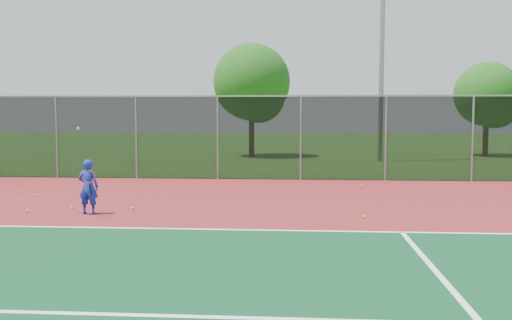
{
  "coord_description": "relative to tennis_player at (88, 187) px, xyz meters",
  "views": [
    {
      "loc": [
        -0.08,
        -8.43,
        2.41
      ],
      "look_at": [
        -1.08,
        5.0,
        1.3
      ],
      "focal_mm": 40.0,
      "sensor_mm": 36.0,
      "label": 1
    }
  ],
  "objects": [
    {
      "name": "practice_ball_8",
      "position": [
        0.85,
        0.69,
        -0.62
      ],
      "size": [
        0.07,
        0.07,
        0.07
      ],
      "primitive_type": "sphere",
      "color": "#D3E31A",
      "rests_on": "court_apron"
    },
    {
      "name": "practice_ball_6",
      "position": [
        6.47,
        -0.05,
        -0.62
      ],
      "size": [
        0.07,
        0.07,
        0.07
      ],
      "primitive_type": "sphere",
      "color": "#D3E31A",
      "rests_on": "court_apron"
    },
    {
      "name": "floodlight_n",
      "position": [
        9.04,
        15.82,
        6.55
      ],
      "size": [
        0.9,
        0.4,
        12.89
      ],
      "color": "gray",
      "rests_on": "ground"
    },
    {
      "name": "tree_back_left",
      "position": [
        2.45,
        18.48,
        3.25
      ],
      "size": [
        4.26,
        4.26,
        6.26
      ],
      "color": "#3C2615",
      "rests_on": "ground"
    },
    {
      "name": "court_apron",
      "position": [
        5.03,
        -2.61,
        -0.67
      ],
      "size": [
        30.0,
        20.0,
        0.02
      ],
      "primitive_type": "cube",
      "color": "maroon",
      "rests_on": "ground"
    },
    {
      "name": "court_lines",
      "position": [
        7.03,
        -6.49,
        -0.65
      ],
      "size": [
        22.1,
        13.05,
        0.0
      ],
      "color": "white",
      "rests_on": "court_apron"
    },
    {
      "name": "practice_ball_3",
      "position": [
        -2.59,
        2.67,
        -0.62
      ],
      "size": [
        0.07,
        0.07,
        0.07
      ],
      "primitive_type": "sphere",
      "color": "#D3E31A",
      "rests_on": "court_apron"
    },
    {
      "name": "practice_ball_2",
      "position": [
        7.02,
        5.51,
        -0.62
      ],
      "size": [
        0.07,
        0.07,
        0.07
      ],
      "primitive_type": "sphere",
      "color": "#D3E31A",
      "rests_on": "court_apron"
    },
    {
      "name": "practice_ball_4",
      "position": [
        -3.36,
        3.4,
        -0.62
      ],
      "size": [
        0.07,
        0.07,
        0.07
      ],
      "primitive_type": "sphere",
      "color": "#D3E31A",
      "rests_on": "court_apron"
    },
    {
      "name": "practice_ball_5",
      "position": [
        -0.72,
        0.72,
        -0.62
      ],
      "size": [
        0.07,
        0.07,
        0.07
      ],
      "primitive_type": "sphere",
      "color": "#D3E31A",
      "rests_on": "court_apron"
    },
    {
      "name": "tennis_player",
      "position": [
        0.0,
        0.0,
        0.0
      ],
      "size": [
        0.59,
        0.57,
        2.06
      ],
      "color": "#1330B3",
      "rests_on": "court_apron"
    },
    {
      "name": "ground",
      "position": [
        5.03,
        -4.61,
        -0.68
      ],
      "size": [
        120.0,
        120.0,
        0.0
      ],
      "primitive_type": "plane",
      "color": "#2B631C",
      "rests_on": "ground"
    },
    {
      "name": "practice_ball_0",
      "position": [
        -1.58,
        0.12,
        -0.62
      ],
      "size": [
        0.07,
        0.07,
        0.07
      ],
      "primitive_type": "sphere",
      "color": "#D3E31A",
      "rests_on": "court_apron"
    },
    {
      "name": "tree_back_mid",
      "position": [
        15.55,
        19.77,
        2.62
      ],
      "size": [
        3.58,
        3.58,
        5.26
      ],
      "color": "#3C2615",
      "rests_on": "ground"
    },
    {
      "name": "fence_back",
      "position": [
        5.03,
        7.39,
        0.89
      ],
      "size": [
        30.0,
        0.06,
        3.03
      ],
      "color": "black",
      "rests_on": "court_apron"
    }
  ]
}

